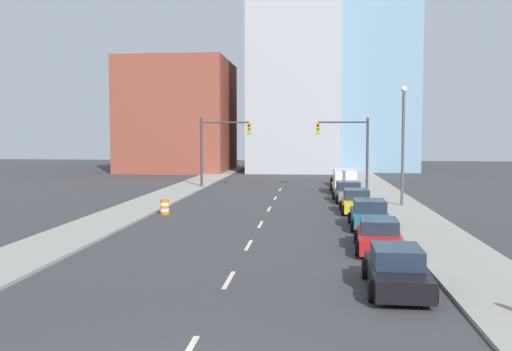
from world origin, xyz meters
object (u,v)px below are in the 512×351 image
traffic_signal_left (215,143)px  sedan_red (379,236)px  sedan_teal (369,215)px  sedan_black (397,270)px  sedan_yellow (356,202)px  sedan_gray (348,193)px  traffic_barrel (165,207)px  box_truck_orange (345,182)px  street_lamp (403,137)px  traffic_signal_right (353,143)px  sedan_blue (342,178)px

traffic_signal_left → sedan_red: 30.68m
sedan_teal → sedan_black: bearing=-90.6°
sedan_red → sedan_yellow: 11.90m
sedan_gray → traffic_signal_left: bearing=136.6°
traffic_barrel → sedan_teal: sedan_teal is taller
sedan_red → box_truck_orange: box_truck_orange is taller
street_lamp → sedan_yellow: bearing=-136.8°
traffic_signal_right → sedan_yellow: 16.54m
sedan_red → sedan_gray: size_ratio=1.03×
traffic_signal_left → sedan_blue: bearing=17.0°
traffic_barrel → sedan_gray: (11.92, 8.05, 0.21)m
sedan_teal → traffic_barrel: bearing=163.5°
sedan_yellow → sedan_teal: bearing=-87.4°
traffic_signal_left → traffic_signal_right: (12.76, 0.00, 0.00)m
street_lamp → sedan_red: 15.99m
sedan_gray → traffic_signal_right: bearing=81.4°
sedan_red → sedan_teal: 6.01m
traffic_barrel → box_truck_orange: 18.68m
sedan_red → sedan_yellow: bearing=93.5°
sedan_blue → traffic_signal_right: bearing=-79.3°
traffic_signal_right → sedan_black: traffic_signal_right is taller
traffic_barrel → sedan_teal: bearing=-17.7°
sedan_teal → sedan_blue: bearing=91.4°
sedan_teal → sedan_yellow: 5.90m
traffic_signal_left → sedan_gray: (11.75, -10.06, -3.58)m
sedan_teal → street_lamp: bearing=72.2°
traffic_signal_left → traffic_barrel: (-0.18, -18.11, -3.80)m
street_lamp → box_truck_orange: (-3.41, 9.15, -3.87)m
sedan_yellow → traffic_signal_left: bearing=126.5°
traffic_signal_left → sedan_yellow: bearing=-53.6°
sedan_black → box_truck_orange: bearing=91.1°
sedan_teal → sedan_yellow: sedan_yellow is taller
sedan_teal → sedan_blue: (-0.12, 25.70, 0.01)m
traffic_signal_right → sedan_black: 34.72m
traffic_signal_left → box_truck_orange: 12.87m
traffic_signal_left → traffic_barrel: size_ratio=6.90×
sedan_blue → traffic_barrel: bearing=-120.0°
traffic_barrel → sedan_black: sedan_black is taller
sedan_teal → sedan_yellow: (-0.25, 5.90, -0.00)m
sedan_teal → sedan_red: bearing=-90.7°
sedan_blue → sedan_red: bearing=-91.0°
sedan_red → sedan_gray: 17.97m
traffic_signal_right → sedan_black: bearing=-91.7°
street_lamp → sedan_teal: 10.45m
sedan_teal → traffic_signal_right: bearing=89.5°
traffic_barrel → box_truck_orange: size_ratio=0.17×
sedan_teal → sedan_gray: bearing=93.0°
traffic_barrel → sedan_gray: bearing=34.0°
sedan_black → sedan_red: bearing=89.7°
traffic_signal_right → sedan_gray: 10.72m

